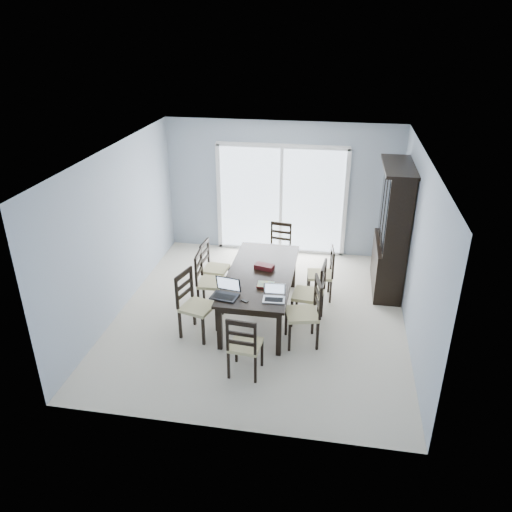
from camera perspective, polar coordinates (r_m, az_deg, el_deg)
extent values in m
plane|color=silver|center=(8.03, 0.51, -6.67)|extent=(5.00, 5.00, 0.00)
plane|color=white|center=(7.00, 0.59, 11.64)|extent=(5.00, 5.00, 0.00)
cube|color=#97A4B4|center=(9.74, 2.93, 7.67)|extent=(4.50, 0.02, 2.60)
cube|color=#97A4B4|center=(8.06, -15.46, 2.87)|extent=(0.02, 5.00, 2.60)
cube|color=#97A4B4|center=(7.44, 17.92, 0.59)|extent=(0.02, 5.00, 2.60)
cube|color=gray|center=(11.15, 3.41, 2.61)|extent=(4.50, 2.00, 0.10)
cube|color=#99999E|center=(11.87, 4.05, 7.13)|extent=(4.50, 0.06, 1.10)
cube|color=black|center=(7.67, 0.53, -2.05)|extent=(1.00, 2.20, 0.04)
cube|color=black|center=(7.70, 0.53, -2.45)|extent=(0.88, 2.08, 0.10)
cube|color=black|center=(7.10, -4.18, -8.23)|extent=(0.07, 0.07, 0.69)
cube|color=black|center=(6.97, 2.63, -8.89)|extent=(0.07, 0.07, 0.69)
cube|color=black|center=(8.79, -1.13, -1.09)|extent=(0.07, 0.07, 0.69)
cube|color=black|center=(8.68, 4.32, -1.51)|extent=(0.07, 0.07, 0.69)
cube|color=black|center=(8.90, 14.74, -1.07)|extent=(0.45, 1.30, 0.85)
cube|color=black|center=(8.49, 15.74, 5.42)|extent=(0.38, 1.30, 1.30)
cube|color=black|center=(8.29, 16.09, 9.82)|extent=(0.50, 1.38, 0.05)
cube|color=black|center=(8.08, 14.60, 4.53)|extent=(0.02, 0.36, 1.18)
cube|color=black|center=(8.47, 14.43, 5.53)|extent=(0.02, 0.36, 1.18)
cube|color=black|center=(8.87, 14.27, 6.44)|extent=(0.02, 0.36, 1.18)
cube|color=silver|center=(9.80, 2.88, 6.25)|extent=(2.40, 0.02, 2.10)
cube|color=white|center=(9.49, 3.02, 12.44)|extent=(2.52, 0.05, 0.08)
cube|color=white|center=(9.79, 2.87, 6.22)|extent=(0.06, 0.05, 2.10)
cube|color=white|center=(10.17, 2.75, 0.76)|extent=(2.52, 0.05, 0.05)
cube|color=black|center=(7.72, -7.07, -6.39)|extent=(0.04, 0.04, 0.45)
cube|color=black|center=(7.45, -8.67, -7.82)|extent=(0.04, 0.04, 0.45)
cube|color=black|center=(7.55, -4.51, -7.09)|extent=(0.04, 0.04, 0.45)
cube|color=black|center=(7.27, -6.04, -8.59)|extent=(0.04, 0.04, 0.45)
cube|color=#CAC087|center=(7.36, -6.67, -5.84)|extent=(0.53, 0.53, 0.05)
cube|color=black|center=(8.34, -5.99, -3.81)|extent=(0.04, 0.04, 0.43)
cube|color=black|center=(8.02, -6.58, -5.13)|extent=(0.04, 0.04, 0.43)
cube|color=black|center=(8.27, -3.40, -3.98)|extent=(0.04, 0.04, 0.43)
cube|color=black|center=(7.94, -3.88, -5.33)|extent=(0.04, 0.04, 0.43)
cube|color=#CAC087|center=(8.02, -5.03, -3.05)|extent=(0.44, 0.44, 0.05)
cube|color=black|center=(8.83, -5.27, -2.13)|extent=(0.04, 0.04, 0.40)
cube|color=black|center=(8.53, -6.06, -3.20)|extent=(0.04, 0.04, 0.40)
cube|color=black|center=(8.72, -3.07, -2.41)|extent=(0.04, 0.04, 0.40)
cube|color=black|center=(8.43, -3.79, -3.50)|extent=(0.04, 0.04, 0.40)
cube|color=#CAC087|center=(8.52, -4.60, -1.47)|extent=(0.42, 0.42, 0.05)
cube|color=black|center=(7.18, 7.03, -9.09)|extent=(0.04, 0.04, 0.45)
cube|color=black|center=(7.50, 6.49, -7.38)|extent=(0.04, 0.04, 0.45)
cube|color=black|center=(7.12, 3.84, -9.26)|extent=(0.04, 0.04, 0.45)
cube|color=black|center=(7.45, 3.45, -7.52)|extent=(0.04, 0.04, 0.45)
cube|color=#CAC087|center=(7.17, 5.28, -6.63)|extent=(0.53, 0.53, 0.05)
cube|color=black|center=(7.59, 7.09, -6.99)|extent=(0.04, 0.04, 0.45)
cube|color=black|center=(7.93, 7.54, -5.48)|extent=(0.04, 0.04, 0.45)
cube|color=black|center=(7.64, 4.11, -6.60)|extent=(0.04, 0.04, 0.45)
cube|color=black|center=(7.98, 4.69, -5.12)|extent=(0.04, 0.04, 0.45)
cube|color=#CAC087|center=(7.65, 5.94, -4.42)|extent=(0.48, 0.48, 0.05)
cube|color=black|center=(8.33, 8.50, -4.10)|extent=(0.04, 0.04, 0.40)
cube|color=black|center=(8.64, 8.31, -2.93)|extent=(0.04, 0.04, 0.40)
cube|color=black|center=(8.31, 6.05, -4.05)|extent=(0.04, 0.04, 0.40)
cube|color=black|center=(8.62, 5.96, -2.89)|extent=(0.04, 0.04, 0.40)
cube|color=#CAC087|center=(8.37, 7.29, -2.14)|extent=(0.44, 0.44, 0.05)
cube|color=black|center=(6.64, -3.15, -12.38)|extent=(0.04, 0.04, 0.41)
cube|color=black|center=(6.56, -0.06, -12.87)|extent=(0.04, 0.04, 0.41)
cube|color=black|center=(6.92, -2.25, -10.61)|extent=(0.04, 0.04, 0.41)
cube|color=black|center=(6.84, 0.70, -11.05)|extent=(0.04, 0.04, 0.41)
cube|color=#CAC087|center=(6.60, -1.21, -10.14)|extent=(0.43, 0.43, 0.05)
cube|color=black|center=(9.35, 3.87, -0.38)|extent=(0.04, 0.04, 0.41)
cube|color=black|center=(9.44, 1.75, -0.08)|extent=(0.04, 0.04, 0.41)
cube|color=black|center=(9.04, 3.29, -1.33)|extent=(0.04, 0.04, 0.41)
cube|color=black|center=(9.13, 1.11, -1.01)|extent=(0.04, 0.04, 0.41)
cube|color=#CAC087|center=(9.14, 2.53, 0.59)|extent=(0.45, 0.45, 0.05)
cube|color=black|center=(7.02, -3.63, -4.65)|extent=(0.41, 0.31, 0.02)
cube|color=silver|center=(6.95, -3.66, -3.75)|extent=(0.33, 0.10, 0.20)
cube|color=#B9B9BC|center=(6.94, 2.05, -5.00)|extent=(0.32, 0.23, 0.02)
cube|color=silver|center=(6.89, 2.07, -4.24)|extent=(0.27, 0.05, 0.16)
cube|color=maroon|center=(7.28, 1.06, -3.38)|extent=(0.24, 0.19, 0.03)
cube|color=gold|center=(7.27, 1.14, -3.24)|extent=(0.25, 0.20, 0.01)
cube|color=black|center=(6.91, -1.32, -5.14)|extent=(0.12, 0.11, 0.01)
cube|color=#4C0F18|center=(7.76, 0.95, -1.24)|extent=(0.32, 0.22, 0.07)
cube|color=brown|center=(11.04, -0.40, 4.96)|extent=(1.92, 1.79, 0.80)
cube|color=gray|center=(10.90, -0.40, 7.07)|extent=(1.97, 1.84, 0.05)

